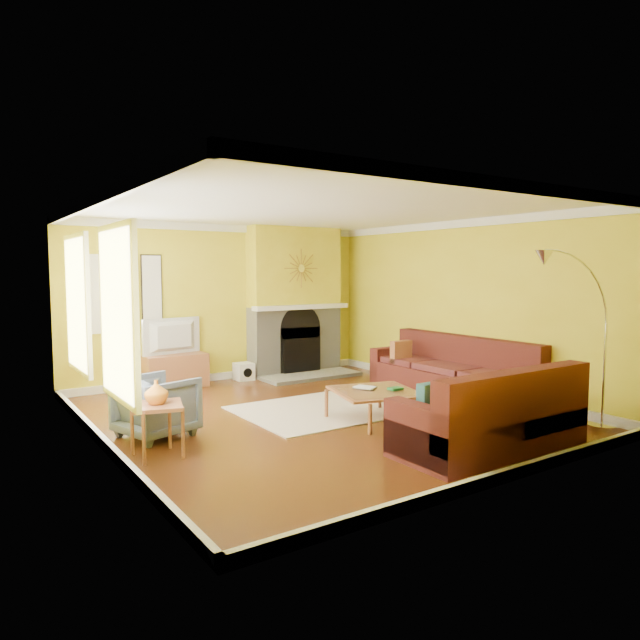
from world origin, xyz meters
TOP-DOWN VIEW (x-y plane):
  - floor at (0.00, 0.00)m, footprint 5.50×6.00m
  - ceiling at (0.00, 0.00)m, footprint 5.50×6.00m
  - wall_back at (0.00, 3.01)m, footprint 5.50×0.02m
  - wall_front at (0.00, -3.01)m, footprint 5.50×0.02m
  - wall_left at (-2.76, 0.00)m, footprint 0.02×6.00m
  - wall_right at (2.76, 0.00)m, footprint 0.02×6.00m
  - baseboard at (0.00, 0.00)m, footprint 5.50×6.00m
  - crown_molding at (0.00, 0.00)m, footprint 5.50×6.00m
  - window_left_near at (-2.72, 1.30)m, footprint 0.06×1.22m
  - window_left_far at (-2.72, -0.60)m, footprint 0.06×1.22m
  - window_back at (-1.90, 2.96)m, footprint 0.82×0.06m
  - wall_art at (-1.25, 2.97)m, footprint 0.34×0.04m
  - fireplace at (1.35, 2.80)m, footprint 1.80×0.40m
  - mantel at (1.35, 2.56)m, footprint 1.92×0.22m
  - hearth at (1.35, 2.25)m, footprint 1.80×0.70m
  - sunburst at (1.35, 2.57)m, footprint 0.70×0.04m
  - rug at (0.28, 0.16)m, footprint 2.40×1.80m
  - sectional_sofa at (1.18, -0.75)m, footprint 3.14×3.90m
  - coffee_table at (0.44, -0.66)m, footprint 1.23×1.23m
  - media_console at (-0.97, 2.74)m, footprint 1.00×0.45m
  - tv at (-0.97, 2.74)m, footprint 1.03×0.31m
  - subwoofer at (0.25, 2.72)m, footprint 0.30×0.30m
  - armchair at (-2.10, 0.21)m, footprint 0.96×0.95m
  - side_table at (-2.32, -0.51)m, footprint 0.62×0.62m
  - vase at (-2.32, -0.51)m, footprint 0.28×0.28m
  - book at (0.29, -0.56)m, footprint 0.29×0.33m
  - arc_lamp at (1.89, -2.50)m, footprint 1.35×0.36m

SIDE VIEW (x-z plane):
  - floor at x=0.00m, z-range -0.02..0.00m
  - rug at x=0.28m, z-range 0.00..0.02m
  - hearth at x=1.35m, z-range 0.00..0.06m
  - baseboard at x=0.00m, z-range 0.00..0.12m
  - subwoofer at x=0.25m, z-range 0.00..0.30m
  - coffee_table at x=0.44m, z-range 0.00..0.40m
  - media_console at x=-0.97m, z-range 0.00..0.55m
  - side_table at x=-2.32m, z-range 0.00..0.55m
  - armchair at x=-2.10m, z-range 0.00..0.71m
  - book at x=0.29m, z-range 0.40..0.42m
  - sectional_sofa at x=1.18m, z-range 0.00..0.90m
  - vase at x=-2.32m, z-range 0.55..0.80m
  - tv at x=-0.97m, z-range 0.55..1.14m
  - arc_lamp at x=1.89m, z-range 0.00..2.12m
  - mantel at x=1.35m, z-range 1.21..1.29m
  - wall_back at x=0.00m, z-range 0.00..2.70m
  - wall_front at x=0.00m, z-range 0.00..2.70m
  - wall_left at x=-2.76m, z-range 0.00..2.70m
  - wall_right at x=2.76m, z-range 0.00..2.70m
  - fireplace at x=1.35m, z-range 0.00..2.70m
  - window_left_near at x=-2.72m, z-range 0.64..2.36m
  - window_left_far at x=-2.72m, z-range 0.64..2.36m
  - window_back at x=-1.90m, z-range 0.94..2.16m
  - wall_art at x=-1.25m, z-range 1.03..2.17m
  - sunburst at x=1.35m, z-range 1.60..2.30m
  - crown_molding at x=0.00m, z-range 2.58..2.70m
  - ceiling at x=0.00m, z-range 2.70..2.72m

